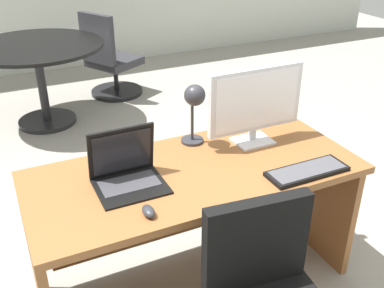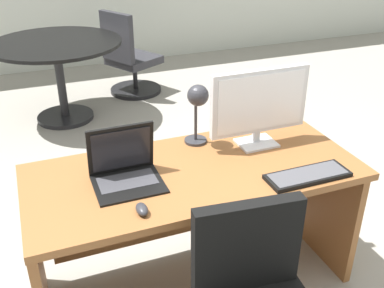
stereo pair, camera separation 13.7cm
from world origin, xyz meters
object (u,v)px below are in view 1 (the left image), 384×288
object	(u,v)px
desk	(191,200)
desk_lamp	(194,103)
meeting_table	(39,65)
meeting_chair_near	(110,64)
keyboard	(307,171)
laptop	(125,166)
monitor	(255,102)
mouse	(148,211)

from	to	relation	value
desk	desk_lamp	distance (m)	0.50
desk	meeting_table	bearing A→B (deg)	98.77
desk	meeting_table	world-z (taller)	meeting_table
meeting_chair_near	keyboard	bearing A→B (deg)	-88.81
desk	meeting_chair_near	xyz separation A→B (m)	(0.40, 2.86, -0.16)
desk_lamp	meeting_chair_near	distance (m)	2.75
desk	laptop	world-z (taller)	laptop
monitor	meeting_table	bearing A→B (deg)	108.26
laptop	meeting_chair_near	world-z (taller)	laptop
keyboard	meeting_chair_near	bearing A→B (deg)	91.19
desk	meeting_chair_near	size ratio (longest dim) A/B	1.78
desk	meeting_table	distance (m)	2.46
desk	meeting_table	xyz separation A→B (m)	(-0.38, 2.43, 0.06)
desk_lamp	meeting_chair_near	size ratio (longest dim) A/B	0.37
desk	desk_lamp	world-z (taller)	desk_lamp
monitor	desk_lamp	xyz separation A→B (m)	(-0.29, 0.12, 0.00)
monitor	mouse	size ratio (longest dim) A/B	6.18
meeting_table	meeting_chair_near	xyz separation A→B (m)	(0.77, 0.43, -0.23)
monitor	meeting_chair_near	world-z (taller)	monitor
keyboard	meeting_chair_near	size ratio (longest dim) A/B	0.45
laptop	keyboard	world-z (taller)	laptop
monitor	laptop	xyz separation A→B (m)	(-0.73, -0.08, -0.15)
desk_lamp	meeting_chair_near	world-z (taller)	desk_lamp
keyboard	mouse	bearing A→B (deg)	179.13
laptop	meeting_chair_near	distance (m)	2.99
monitor	keyboard	world-z (taller)	monitor
meeting_table	mouse	bearing A→B (deg)	-89.08
desk	laptop	xyz separation A→B (m)	(-0.33, -0.01, 0.29)
meeting_chair_near	mouse	bearing A→B (deg)	-103.01
desk	monitor	world-z (taller)	monitor
mouse	desk_lamp	distance (m)	0.69
meeting_chair_near	desk	bearing A→B (deg)	-97.91
mouse	meeting_chair_near	size ratio (longest dim) A/B	0.10
laptop	keyboard	bearing A→B (deg)	-20.80
desk	meeting_chair_near	distance (m)	2.89
desk_lamp	laptop	bearing A→B (deg)	-155.73
meeting_table	meeting_chair_near	distance (m)	0.91
laptop	desk_lamp	distance (m)	0.51
meeting_chair_near	monitor	bearing A→B (deg)	-89.90
monitor	laptop	world-z (taller)	monitor
monitor	meeting_chair_near	distance (m)	2.85
laptop	mouse	distance (m)	0.30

